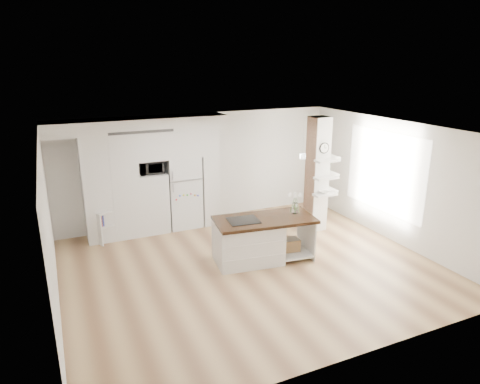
% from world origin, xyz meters
% --- Properties ---
extents(floor, '(7.00, 6.00, 0.01)m').
position_xyz_m(floor, '(0.00, 0.00, 0.00)').
color(floor, tan).
rests_on(floor, ground).
extents(room, '(7.04, 6.04, 2.72)m').
position_xyz_m(room, '(0.00, 0.00, 1.86)').
color(room, white).
rests_on(room, ground).
extents(cabinet_wall, '(4.00, 0.71, 2.70)m').
position_xyz_m(cabinet_wall, '(-1.45, 2.67, 1.51)').
color(cabinet_wall, silver).
rests_on(cabinet_wall, floor).
extents(refrigerator, '(0.78, 0.69, 1.75)m').
position_xyz_m(refrigerator, '(-0.53, 2.68, 0.88)').
color(refrigerator, white).
rests_on(refrigerator, floor).
extents(column, '(0.69, 0.90, 2.70)m').
position_xyz_m(column, '(2.38, 1.13, 1.35)').
color(column, silver).
rests_on(column, floor).
extents(window, '(0.00, 2.40, 2.40)m').
position_xyz_m(window, '(3.48, 0.30, 1.50)').
color(window, white).
rests_on(window, room).
extents(pendant_light, '(0.12, 0.12, 0.10)m').
position_xyz_m(pendant_light, '(1.70, 0.15, 2.12)').
color(pendant_light, white).
rests_on(pendant_light, room).
extents(kitchen_island, '(2.09, 1.19, 1.47)m').
position_xyz_m(kitchen_island, '(0.18, 0.24, 0.47)').
color(kitchen_island, silver).
rests_on(kitchen_island, floor).
extents(bookshelf, '(0.72, 0.58, 0.74)m').
position_xyz_m(bookshelf, '(-2.30, 2.51, 0.32)').
color(bookshelf, silver).
rests_on(bookshelf, floor).
extents(floor_plant_a, '(0.30, 0.25, 0.53)m').
position_xyz_m(floor_plant_a, '(2.10, 1.20, 0.27)').
color(floor_plant_a, '#326428').
rests_on(floor_plant_a, floor).
extents(floor_plant_b, '(0.33, 0.33, 0.53)m').
position_xyz_m(floor_plant_b, '(2.75, 1.92, 0.26)').
color(floor_plant_b, '#326428').
rests_on(floor_plant_b, floor).
extents(microwave, '(0.54, 0.37, 0.30)m').
position_xyz_m(microwave, '(-1.27, 2.62, 1.57)').
color(microwave, '#2D2D2D').
rests_on(microwave, cabinet_wall).
extents(shelf_plant, '(0.27, 0.23, 0.30)m').
position_xyz_m(shelf_plant, '(2.63, 1.30, 1.52)').
color(shelf_plant, '#326428').
rests_on(shelf_plant, column).
extents(decor_bowl, '(0.22, 0.22, 0.05)m').
position_xyz_m(decor_bowl, '(2.30, 0.90, 1.00)').
color(decor_bowl, white).
rests_on(decor_bowl, column).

